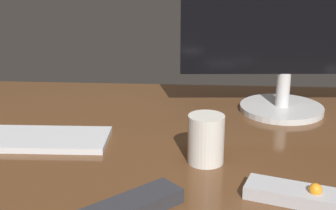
# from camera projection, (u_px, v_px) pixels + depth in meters

# --- Properties ---
(desk) EXTENTS (1.40, 0.84, 0.02)m
(desk) POSITION_uv_depth(u_px,v_px,m) (174.00, 142.00, 1.08)
(desk) COLOR brown
(desk) RESTS_ON ground
(monitor) EXTENTS (0.52, 0.21, 0.38)m
(monitor) POSITION_uv_depth(u_px,v_px,m) (287.00, 30.00, 1.18)
(monitor) COLOR silver
(monitor) RESTS_ON desk
(keyboard) EXTENTS (0.35, 0.14, 0.01)m
(keyboard) POSITION_uv_depth(u_px,v_px,m) (28.00, 139.00, 1.06)
(keyboard) COLOR silver
(keyboard) RESTS_ON desk
(media_remote) EXTENTS (0.17, 0.11, 0.04)m
(media_remote) POSITION_uv_depth(u_px,v_px,m) (296.00, 194.00, 0.82)
(media_remote) COLOR #B7B7BC
(media_remote) RESTS_ON desk
(tv_remote) EXTENTS (0.18, 0.18, 0.03)m
(tv_remote) POSITION_uv_depth(u_px,v_px,m) (125.00, 209.00, 0.77)
(tv_remote) COLOR #2D2D33
(tv_remote) RESTS_ON desk
(coffee_mug) EXTENTS (0.07, 0.07, 0.10)m
(coffee_mug) POSITION_uv_depth(u_px,v_px,m) (206.00, 139.00, 0.95)
(coffee_mug) COLOR silver
(coffee_mug) RESTS_ON desk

